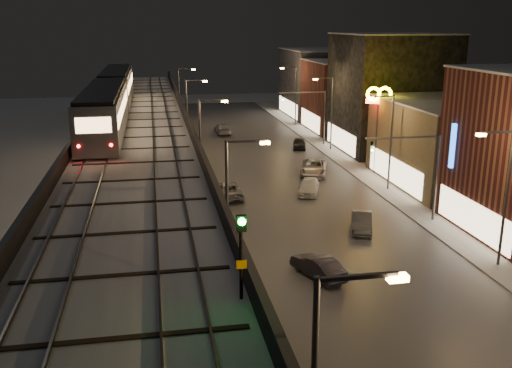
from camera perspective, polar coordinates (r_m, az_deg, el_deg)
road_surface at (r=56.36m, az=2.51°, el=0.07°), size 17.00×120.00×0.06m
sidewalk_right at (r=59.31m, az=11.98°, el=0.58°), size 4.00×120.00×0.14m
under_viaduct_pavement at (r=55.05m, az=-11.33°, el=-0.61°), size 11.00×120.00×0.06m
elevated_viaduct at (r=50.67m, az=-11.70°, el=4.47°), size 9.00×100.00×6.30m
viaduct_trackbed at (r=50.66m, az=-11.76°, el=5.35°), size 8.40×100.00×0.32m
viaduct_parapet_streetside at (r=50.68m, az=-6.83°, el=6.11°), size 0.30×100.00×1.10m
viaduct_parapet_far at (r=50.91m, az=-16.69°, el=5.60°), size 0.30×100.00×1.10m
building_c at (r=58.59m, az=19.21°, el=3.88°), size 12.20×15.20×8.16m
building_d at (r=72.30m, az=13.25°, el=8.85°), size 12.20×13.20×14.16m
building_e at (r=85.47m, az=9.44°, el=8.71°), size 12.20×12.20×10.16m
building_f at (r=98.63m, az=6.71°, el=10.02°), size 12.20×16.20×11.16m
streetlight_left_1 at (r=32.74m, az=-2.43°, el=-2.06°), size 2.57×0.28×9.00m
streetlight_right_1 at (r=38.87m, az=23.49°, el=-0.51°), size 2.56×0.28×9.00m
streetlight_left_2 at (r=50.08m, az=-5.30°, el=4.15°), size 2.57×0.28×9.00m
streetlight_right_2 at (r=54.28m, az=13.10°, el=4.71°), size 2.56×0.28×9.00m
streetlight_left_3 at (r=67.76m, az=-6.69°, el=7.15°), size 2.57×0.28×9.00m
streetlight_right_3 at (r=70.93m, az=7.39°, el=7.51°), size 2.56×0.28×9.00m
streetlight_left_4 at (r=85.58m, az=-7.52°, el=8.90°), size 2.57×0.28×9.00m
streetlight_right_4 at (r=88.11m, az=3.84°, el=9.19°), size 2.56×0.28×9.00m
traffic_light_rig_a at (r=46.10m, az=16.39°, el=1.62°), size 6.10×0.34×7.00m
traffic_light_rig_b at (r=73.61m, az=6.00°, el=7.27°), size 6.10×0.34×7.00m
subway_train at (r=57.46m, az=-14.25°, el=8.49°), size 3.09×37.89×3.70m
rail_signal at (r=17.98m, az=-1.48°, el=-5.66°), size 0.34×0.42×2.90m
car_near_white at (r=35.89m, az=6.20°, el=-8.26°), size 2.79×4.47×1.39m
car_mid_silver at (r=51.73m, az=-2.84°, el=-0.59°), size 2.42×5.13×1.42m
car_mid_dark at (r=81.80m, az=-3.36°, el=5.52°), size 2.18×5.21×1.50m
car_onc_silver at (r=44.06m, az=10.51°, el=-3.81°), size 2.77×4.47×1.39m
car_onc_dark at (r=59.48m, az=5.79°, el=1.59°), size 4.25×6.09×1.54m
car_onc_white at (r=52.99m, az=5.32°, el=-0.31°), size 3.17×4.80×1.29m
car_onc_red at (r=72.02m, az=4.37°, el=4.02°), size 2.45×4.13×1.32m
sign_mcdonalds at (r=59.79m, az=12.15°, el=7.76°), size 2.70×0.78×9.13m
sign_carwash at (r=46.72m, az=19.68°, el=2.86°), size 1.53×0.35×7.92m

